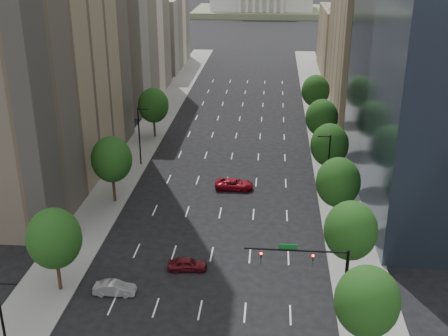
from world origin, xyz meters
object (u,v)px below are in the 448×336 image
(car_maroon, at_px, (187,264))
(car_silver, at_px, (115,288))
(car_red_far, at_px, (234,184))
(traffic_signal, at_px, (318,268))

(car_maroon, height_order, car_silver, car_maroon)
(car_maroon, bearing_deg, car_silver, 122.21)
(car_maroon, bearing_deg, car_red_far, -14.63)
(car_red_far, bearing_deg, traffic_signal, -162.16)
(traffic_signal, bearing_deg, car_red_far, 108.74)
(car_silver, bearing_deg, traffic_signal, -96.76)
(car_silver, xyz_separation_m, car_red_far, (9.73, 25.60, 0.06))
(car_silver, bearing_deg, car_maroon, -53.80)
(traffic_signal, relative_size, car_red_far, 1.73)
(car_red_far, bearing_deg, car_maroon, 169.79)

